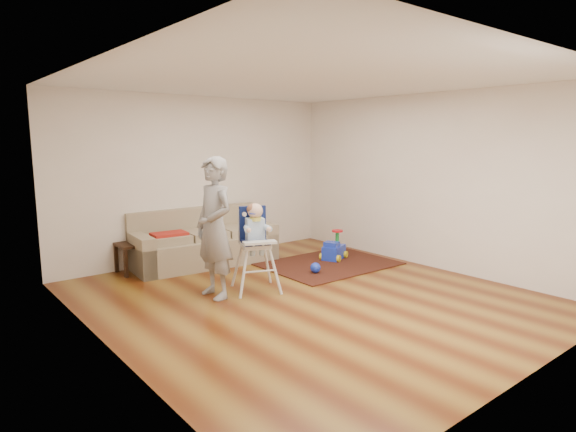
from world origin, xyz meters
TOP-DOWN VIEW (x-y plane):
  - ground at (0.00, 0.00)m, footprint 5.50×5.50m
  - room_envelope at (0.00, 0.53)m, footprint 5.04×5.52m
  - sofa at (-0.20, 2.30)m, footprint 2.35×1.13m
  - side_table at (-1.28, 2.52)m, footprint 0.45×0.45m
  - area_rug at (1.34, 1.00)m, footprint 2.04×1.55m
  - ride_on_toy at (1.62, 1.17)m, footprint 0.52×0.45m
  - toy_ball at (0.80, 0.73)m, footprint 0.16×0.16m
  - high_chair at (-0.35, 0.65)m, footprint 0.71×0.71m
  - adult at (-0.90, 0.76)m, footprint 0.45×0.66m

SIDE VIEW (x-z plane):
  - ground at x=0.00m, z-range 0.00..0.00m
  - area_rug at x=1.34m, z-range 0.00..0.02m
  - toy_ball at x=0.80m, z-range 0.02..0.17m
  - side_table at x=-1.28m, z-range 0.00..0.45m
  - ride_on_toy at x=1.62m, z-range 0.02..0.49m
  - sofa at x=-0.20m, z-range 0.00..0.88m
  - high_chair at x=-0.35m, z-range -0.02..1.16m
  - adult at x=-0.90m, z-range 0.00..1.79m
  - room_envelope at x=0.00m, z-range 0.52..3.24m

